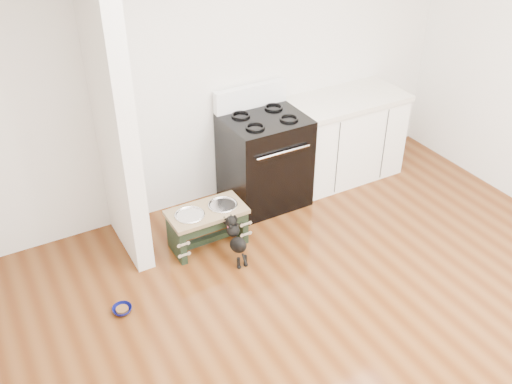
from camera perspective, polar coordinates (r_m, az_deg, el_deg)
name	(u,v)px	position (r m, az deg, el deg)	size (l,w,h in m)	color
ground	(381,352)	(4.42, 12.39, -15.34)	(5.00, 5.00, 0.00)	#4B240D
room_shell	(415,159)	(3.41, 15.58, 3.15)	(5.00, 5.00, 5.00)	silver
partition_wall	(112,109)	(4.67, -14.22, 8.01)	(0.15, 0.80, 2.70)	silver
oven_range	(264,159)	(5.59, 0.82, 3.36)	(0.76, 0.69, 1.14)	black
cabinet_run	(344,137)	(6.11, 8.77, 5.42)	(1.24, 0.64, 0.91)	white
dog_feeder	(207,221)	(5.10, -4.89, -2.86)	(0.69, 0.37, 0.39)	black
puppy	(236,239)	(4.93, -2.00, -4.72)	(0.12, 0.35, 0.42)	black
floor_bowl	(122,310)	(4.70, -13.23, -11.38)	(0.17, 0.17, 0.05)	#0B0E50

